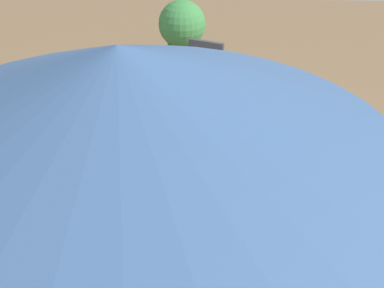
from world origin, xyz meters
name	(u,v)px	position (x,y,z in m)	size (l,w,h in m)	color
ground_plane	(192,163)	(0.00, 0.00, 0.00)	(16.00, 16.00, 0.00)	brown
round_bed	(192,147)	(0.00, 0.00, 0.23)	(2.11, 2.11, 0.45)	#38478C
throw_pillow_0	(170,154)	(-0.65, 0.18, 0.55)	(0.46, 0.38, 0.18)	silver
throw_pillow_1	(253,119)	(0.14, -0.70, 0.56)	(0.53, 0.31, 0.21)	silver
patio_chair	(209,67)	(1.70, -0.14, 0.56)	(0.66, 0.67, 0.98)	#333338
patio_umbrella	(122,100)	(-2.98, 0.06, 2.30)	(2.26, 2.26, 2.52)	#262628
planter	(182,30)	(3.03, 0.38, 0.68)	(0.80, 0.80, 1.17)	gray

